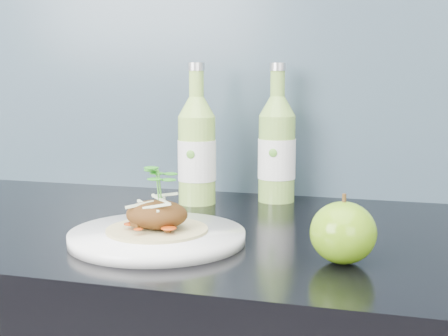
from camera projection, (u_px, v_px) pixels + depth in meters
The scene contains 6 objects.
subway_backsplash at pixel (281, 12), 1.18m from camera, with size 4.00×0.02×0.70m, color #688CA4.
dinner_plate at pixel (157, 237), 0.87m from camera, with size 0.31×0.31×0.02m.
pork_taco at pixel (157, 212), 0.87m from camera, with size 0.14×0.14×0.10m.
green_apple at pixel (343, 233), 0.77m from camera, with size 0.11×0.11×0.09m.
cider_bottle_left at pixel (197, 151), 1.13m from camera, with size 0.09×0.09×0.25m.
cider_bottle_right at pixel (277, 149), 1.15m from camera, with size 0.09×0.09×0.25m.
Camera 1 is at (0.24, 0.80, 1.13)m, focal length 50.00 mm.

